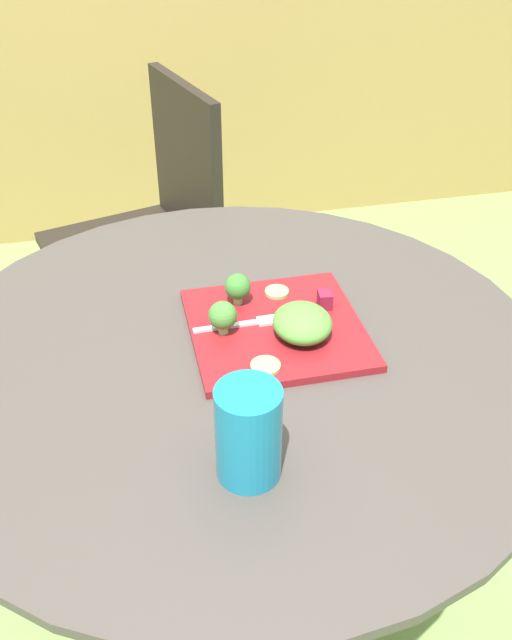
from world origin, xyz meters
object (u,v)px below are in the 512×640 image
at_px(patio_chair, 155,217).
at_px(fork, 248,323).
at_px(salad_plate, 276,329).
at_px(drinking_glass, 249,438).

relative_size(patio_chair, fork, 5.83).
bearing_deg(salad_plate, fork, 164.54).
bearing_deg(fork, salad_plate, -15.46).
height_order(patio_chair, salad_plate, patio_chair).
distance_m(salad_plate, fork, 0.05).
bearing_deg(drinking_glass, fork, 78.07).
height_order(salad_plate, fork, fork).
relative_size(patio_chair, salad_plate, 3.16).
xyz_separation_m(drinking_glass, fork, (0.06, 0.31, -0.05)).
height_order(patio_chair, drinking_glass, patio_chair).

